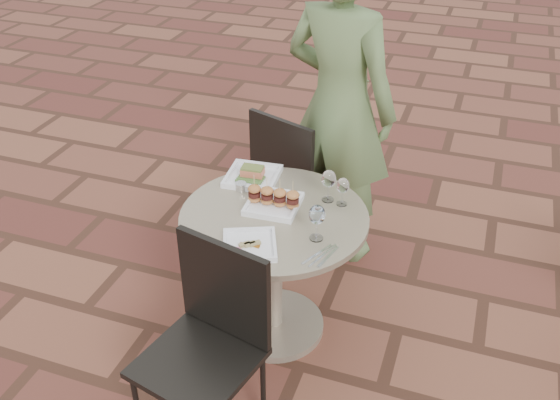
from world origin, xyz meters
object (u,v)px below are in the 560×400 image
(chair_far, at_px, (292,173))
(diner, at_px, (339,107))
(plate_salmon, at_px, (253,176))
(plate_tuna, at_px, (249,245))
(chair_near, at_px, (211,331))
(plate_sliders, at_px, (273,200))
(cafe_table, at_px, (274,256))

(chair_far, xyz_separation_m, diner, (0.23, 0.14, 0.39))
(chair_far, height_order, diner, diner)
(plate_salmon, bearing_deg, plate_tuna, -69.81)
(plate_salmon, relative_size, plate_tuna, 0.93)
(plate_salmon, distance_m, plate_tuna, 0.58)
(plate_salmon, bearing_deg, diner, 61.39)
(diner, height_order, plate_salmon, diner)
(chair_far, relative_size, plate_tuna, 3.07)
(diner, bearing_deg, chair_near, 101.54)
(chair_far, distance_m, plate_salmon, 0.47)
(chair_near, bearing_deg, diner, 97.82)
(chair_near, xyz_separation_m, diner, (0.14, 1.46, 0.39))
(chair_near, height_order, plate_sliders, chair_near)
(chair_near, bearing_deg, plate_salmon, 113.63)
(plate_salmon, xyz_separation_m, plate_sliders, (0.19, -0.20, 0.02))
(diner, bearing_deg, plate_sliders, 98.34)
(cafe_table, height_order, plate_tuna, plate_tuna)
(plate_sliders, bearing_deg, diner, 81.42)
(plate_tuna, bearing_deg, chair_near, -95.51)
(chair_far, distance_m, chair_near, 1.33)
(cafe_table, relative_size, chair_near, 0.97)
(cafe_table, xyz_separation_m, plate_tuna, (-0.01, -0.28, 0.26))
(plate_salmon, bearing_deg, plate_sliders, -47.23)
(chair_far, height_order, plate_tuna, chair_far)
(cafe_table, distance_m, plate_tuna, 0.38)
(diner, bearing_deg, plate_tuna, 101.59)
(cafe_table, height_order, chair_near, chair_near)
(plate_sliders, bearing_deg, chair_near, -91.85)
(plate_sliders, bearing_deg, cafe_table, -68.10)
(chair_far, bearing_deg, cafe_table, 121.30)
(plate_sliders, relative_size, plate_tuna, 0.86)
(plate_salmon, xyz_separation_m, plate_tuna, (0.20, -0.55, -0.01))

